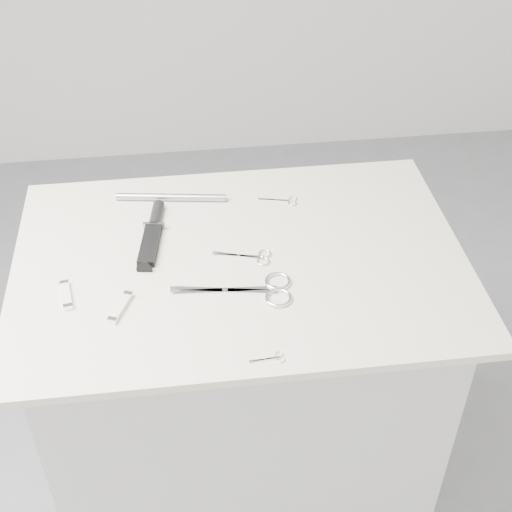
{
  "coord_description": "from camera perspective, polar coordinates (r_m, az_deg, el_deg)",
  "views": [
    {
      "loc": [
        -0.12,
        -1.21,
        1.93
      ],
      "look_at": [
        0.04,
        0.0,
        0.92
      ],
      "focal_mm": 50.0,
      "sensor_mm": 36.0,
      "label": 1
    }
  ],
  "objects": [
    {
      "name": "embroidery_scissors_a",
      "position": [
        1.58,
        -0.21,
        -0.06
      ],
      "size": [
        0.13,
        0.07,
        0.0
      ],
      "rotation": [
        0.0,
        0.0,
        -0.26
      ],
      "color": "silver",
      "rests_on": "display_board"
    },
    {
      "name": "display_board",
      "position": [
        1.59,
        -1.28,
        -0.4
      ],
      "size": [
        1.0,
        0.7,
        0.02
      ],
      "primitive_type": "cube",
      "color": "beige",
      "rests_on": "plinth"
    },
    {
      "name": "metal_rail",
      "position": [
        1.76,
        -6.83,
        4.69
      ],
      "size": [
        0.27,
        0.06,
        0.02
      ],
      "primitive_type": "cylinder",
      "rotation": [
        0.0,
        1.57,
        -0.15
      ],
      "color": "gray",
      "rests_on": "display_board"
    },
    {
      "name": "sheathed_knife",
      "position": [
        1.66,
        -8.24,
        2.0
      ],
      "size": [
        0.07,
        0.23,
        0.03
      ],
      "rotation": [
        0.0,
        0.0,
        1.42
      ],
      "color": "black",
      "rests_on": "display_board"
    },
    {
      "name": "embroidery_scissors_b",
      "position": [
        1.75,
        2.26,
        4.45
      ],
      "size": [
        0.1,
        0.05,
        0.0
      ],
      "rotation": [
        0.0,
        0.0,
        -0.24
      ],
      "color": "silver",
      "rests_on": "display_board"
    },
    {
      "name": "tiny_scissors",
      "position": [
        1.36,
        1.27,
        -8.2
      ],
      "size": [
        0.07,
        0.03,
        0.0
      ],
      "rotation": [
        0.0,
        0.0,
        0.07
      ],
      "color": "silver",
      "rests_on": "display_board"
    },
    {
      "name": "plinth",
      "position": [
        1.91,
        -1.08,
        -11.02
      ],
      "size": [
        0.9,
        0.6,
        0.9
      ],
      "primitive_type": "cube",
      "color": "#BCBCB9",
      "rests_on": "ground"
    },
    {
      "name": "large_shears",
      "position": [
        1.49,
        0.25,
        -2.72
      ],
      "size": [
        0.25,
        0.11,
        0.01
      ],
      "rotation": [
        0.0,
        0.0,
        -0.12
      ],
      "color": "silver",
      "rests_on": "display_board"
    },
    {
      "name": "pocket_knife_b",
      "position": [
        1.53,
        -14.94,
        -3.04
      ],
      "size": [
        0.03,
        0.09,
        0.01
      ],
      "rotation": [
        0.0,
        0.0,
        1.75
      ],
      "color": "beige",
      "rests_on": "display_board"
    },
    {
      "name": "ground",
      "position": [
        2.28,
        -0.93,
        -18.29
      ],
      "size": [
        4.0,
        4.0,
        0.01
      ],
      "primitive_type": "cube",
      "color": "gray",
      "rests_on": "ground"
    },
    {
      "name": "pocket_knife_a",
      "position": [
        1.48,
        -10.78,
        -4.05
      ],
      "size": [
        0.05,
        0.09,
        0.01
      ],
      "rotation": [
        0.0,
        0.0,
        1.17
      ],
      "color": "beige",
      "rests_on": "display_board"
    }
  ]
}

